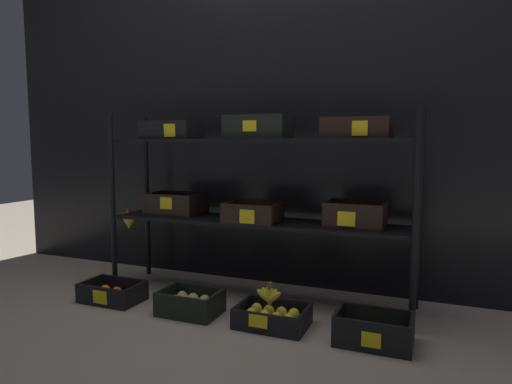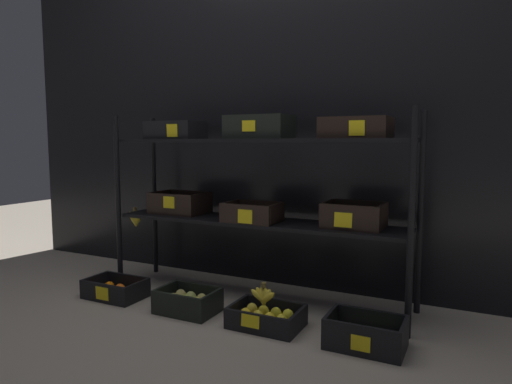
% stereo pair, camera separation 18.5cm
% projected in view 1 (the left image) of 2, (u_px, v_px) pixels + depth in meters
% --- Properties ---
extents(ground_plane, '(10.00, 10.00, 0.00)m').
position_uv_depth(ground_plane, '(256.00, 298.00, 2.64)').
color(ground_plane, gray).
extents(storefront_wall, '(4.14, 0.12, 2.24)m').
position_uv_depth(storefront_wall, '(278.00, 107.00, 2.87)').
color(storefront_wall, black).
rests_on(storefront_wall, ground_plane).
extents(display_rack, '(1.85, 0.38, 1.06)m').
position_uv_depth(display_rack, '(255.00, 180.00, 2.58)').
color(display_rack, black).
rests_on(display_rack, ground_plane).
extents(crate_ground_tangerine, '(0.34, 0.23, 0.11)m').
position_uv_depth(crate_ground_tangerine, '(113.00, 294.00, 2.59)').
color(crate_ground_tangerine, black).
rests_on(crate_ground_tangerine, ground_plane).
extents(crate_ground_pear, '(0.31, 0.22, 0.13)m').
position_uv_depth(crate_ground_pear, '(190.00, 304.00, 2.39)').
color(crate_ground_pear, black).
rests_on(crate_ground_pear, ground_plane).
extents(crate_ground_lemon, '(0.35, 0.25, 0.10)m').
position_uv_depth(crate_ground_lemon, '(272.00, 317.00, 2.23)').
color(crate_ground_lemon, black).
rests_on(crate_ground_lemon, ground_plane).
extents(crate_ground_apple_green, '(0.34, 0.22, 0.14)m').
position_uv_depth(crate_ground_apple_green, '(374.00, 333.00, 2.03)').
color(crate_ground_apple_green, black).
rests_on(crate_ground_apple_green, ground_plane).
extents(banana_bunch_loose, '(0.15, 0.04, 0.12)m').
position_uv_depth(banana_bunch_loose, '(269.00, 296.00, 2.22)').
color(banana_bunch_loose, brown).
rests_on(banana_bunch_loose, crate_ground_lemon).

